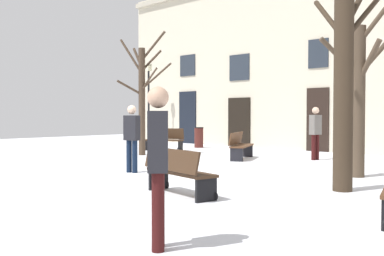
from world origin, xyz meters
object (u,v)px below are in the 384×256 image
(tree_left_of_center, at_px, (142,94))
(streetlamp, at_px, (149,94))
(litter_bin, at_px, (199,137))
(tree_foreground, at_px, (359,91))
(bench_by_litter_bin, at_px, (178,172))
(person_near_bench, at_px, (132,135))
(person_by_shop_door, at_px, (315,130))
(bench_near_lamp, at_px, (164,139))
(bench_facing_shops, at_px, (240,145))
(tree_right_of_center, at_px, (345,74))
(person_crossing_plaza, at_px, (158,158))

(tree_left_of_center, relative_size, streetlamp, 1.09)
(litter_bin, bearing_deg, tree_foreground, -24.80)
(bench_by_litter_bin, bearing_deg, person_near_bench, -14.01)
(litter_bin, xyz_separation_m, person_by_shop_door, (6.49, -1.32, 0.51))
(tree_left_of_center, relative_size, person_near_bench, 2.62)
(person_near_bench, bearing_deg, litter_bin, 106.30)
(bench_by_litter_bin, bearing_deg, bench_near_lamp, -30.56)
(tree_left_of_center, distance_m, bench_facing_shops, 4.15)
(tree_right_of_center, xyz_separation_m, bench_near_lamp, (-9.76, 4.15, -1.83))
(tree_right_of_center, bearing_deg, litter_bin, 147.30)
(tree_foreground, relative_size, person_by_shop_door, 2.60)
(person_crossing_plaza, distance_m, person_near_bench, 6.73)
(litter_bin, xyz_separation_m, person_crossing_plaza, (10.14, -11.47, 0.56))
(person_near_bench, bearing_deg, streetlamp, 121.73)
(litter_bin, xyz_separation_m, bench_by_litter_bin, (7.90, -8.99, -0.02))
(tree_foreground, height_order, person_by_shop_door, tree_foreground)
(tree_foreground, relative_size, tree_right_of_center, 0.88)
(streetlamp, height_order, litter_bin, streetlamp)
(tree_right_of_center, bearing_deg, bench_facing_shops, 146.49)
(tree_foreground, distance_m, bench_near_lamp, 9.51)
(litter_bin, distance_m, bench_facing_shops, 5.32)
(tree_left_of_center, bearing_deg, person_by_shop_door, 27.20)
(tree_left_of_center, height_order, bench_by_litter_bin, tree_left_of_center)
(person_crossing_plaza, bearing_deg, tree_right_of_center, -43.52)
(tree_right_of_center, xyz_separation_m, litter_bin, (-9.87, 6.34, -1.83))
(litter_bin, bearing_deg, bench_facing_shops, -31.72)
(tree_foreground, distance_m, tree_right_of_center, 2.17)
(bench_by_litter_bin, relative_size, person_near_bench, 1.03)
(tree_right_of_center, height_order, bench_near_lamp, tree_right_of_center)
(bench_facing_shops, relative_size, person_by_shop_door, 1.04)
(tree_left_of_center, bearing_deg, tree_foreground, -1.02)
(person_crossing_plaza, bearing_deg, tree_foreground, -39.43)
(bench_near_lamp, relative_size, person_by_shop_door, 0.96)
(streetlamp, xyz_separation_m, litter_bin, (4.05, -0.52, -2.07))
(tree_foreground, bearing_deg, bench_facing_shops, 162.65)
(streetlamp, distance_m, person_near_bench, 11.98)
(streetlamp, bearing_deg, tree_foreground, -19.82)
(streetlamp, height_order, person_by_shop_door, streetlamp)
(bench_facing_shops, relative_size, person_near_bench, 1.04)
(tree_right_of_center, bearing_deg, bench_near_lamp, 156.96)
(litter_bin, xyz_separation_m, person_near_bench, (4.70, -7.52, 0.50))
(person_by_shop_door, relative_size, person_near_bench, 1.00)
(tree_left_of_center, height_order, person_crossing_plaza, tree_left_of_center)
(tree_right_of_center, relative_size, litter_bin, 5.61)
(tree_foreground, distance_m, bench_facing_shops, 5.19)
(litter_bin, bearing_deg, person_crossing_plaza, -48.51)
(person_by_shop_door, distance_m, person_near_bench, 6.45)
(person_crossing_plaza, bearing_deg, person_near_bench, 7.54)
(litter_bin, height_order, person_by_shop_door, person_by_shop_door)
(person_crossing_plaza, bearing_deg, bench_by_litter_bin, -4.41)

